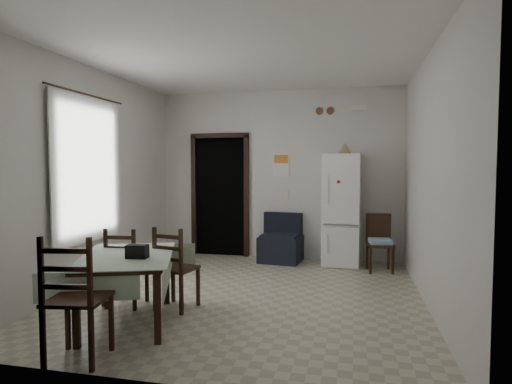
{
  "coord_description": "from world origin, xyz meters",
  "views": [
    {
      "loc": [
        1.26,
        -5.07,
        1.59
      ],
      "look_at": [
        0.0,
        0.5,
        1.25
      ],
      "focal_mm": 30.0,
      "sensor_mm": 36.0,
      "label": 1
    }
  ],
  "objects_px": {
    "dining_chair_far_right": "(177,267)",
    "dining_chair_near_head": "(78,297)",
    "corner_chair": "(380,243)",
    "navy_seat": "(281,238)",
    "dining_table": "(128,289)",
    "dining_chair_far_left": "(127,266)",
    "fridge": "(342,210)"
  },
  "relations": [
    {
      "from": "dining_table",
      "to": "fridge",
      "type": "bearing_deg",
      "value": 35.98
    },
    {
      "from": "dining_chair_far_right",
      "to": "dining_chair_near_head",
      "type": "bearing_deg",
      "value": 90.12
    },
    {
      "from": "fridge",
      "to": "navy_seat",
      "type": "xyz_separation_m",
      "value": [
        -1.0,
        0.0,
        -0.5
      ]
    },
    {
      "from": "fridge",
      "to": "dining_chair_near_head",
      "type": "bearing_deg",
      "value": -112.27
    },
    {
      "from": "navy_seat",
      "to": "dining_chair_far_left",
      "type": "height_order",
      "value": "dining_chair_far_left"
    },
    {
      "from": "fridge",
      "to": "corner_chair",
      "type": "height_order",
      "value": "fridge"
    },
    {
      "from": "navy_seat",
      "to": "dining_chair_near_head",
      "type": "relative_size",
      "value": 0.76
    },
    {
      "from": "fridge",
      "to": "dining_chair_far_right",
      "type": "relative_size",
      "value": 1.93
    },
    {
      "from": "navy_seat",
      "to": "dining_table",
      "type": "bearing_deg",
      "value": -102.38
    },
    {
      "from": "corner_chair",
      "to": "navy_seat",
      "type": "bearing_deg",
      "value": 160.52
    },
    {
      "from": "navy_seat",
      "to": "dining_table",
      "type": "relative_size",
      "value": 0.6
    },
    {
      "from": "dining_table",
      "to": "dining_chair_near_head",
      "type": "bearing_deg",
      "value": -107.94
    },
    {
      "from": "navy_seat",
      "to": "corner_chair",
      "type": "distance_m",
      "value": 1.61
    },
    {
      "from": "dining_chair_near_head",
      "to": "dining_table",
      "type": "bearing_deg",
      "value": -96.55
    },
    {
      "from": "corner_chair",
      "to": "dining_chair_far_left",
      "type": "bearing_deg",
      "value": -149.35
    },
    {
      "from": "fridge",
      "to": "corner_chair",
      "type": "distance_m",
      "value": 0.82
    },
    {
      "from": "dining_table",
      "to": "dining_chair_far_left",
      "type": "xyz_separation_m",
      "value": [
        -0.29,
        0.5,
        0.1
      ]
    },
    {
      "from": "dining_chair_far_right",
      "to": "dining_chair_near_head",
      "type": "distance_m",
      "value": 1.41
    },
    {
      "from": "navy_seat",
      "to": "dining_chair_near_head",
      "type": "height_order",
      "value": "dining_chair_near_head"
    },
    {
      "from": "navy_seat",
      "to": "dining_chair_far_left",
      "type": "bearing_deg",
      "value": -110.95
    },
    {
      "from": "dining_chair_far_left",
      "to": "dining_chair_far_right",
      "type": "xyz_separation_m",
      "value": [
        0.6,
        0.03,
        0.01
      ]
    },
    {
      "from": "navy_seat",
      "to": "dining_table",
      "type": "distance_m",
      "value": 3.29
    },
    {
      "from": "dining_table",
      "to": "corner_chair",
      "type": "bearing_deg",
      "value": 25.84
    },
    {
      "from": "dining_chair_far_right",
      "to": "dining_chair_near_head",
      "type": "xyz_separation_m",
      "value": [
        -0.27,
        -1.39,
        0.06
      ]
    },
    {
      "from": "navy_seat",
      "to": "dining_chair_far_left",
      "type": "xyz_separation_m",
      "value": [
        -1.35,
        -2.61,
        0.05
      ]
    },
    {
      "from": "dining_chair_far_right",
      "to": "dining_chair_near_head",
      "type": "relative_size",
      "value": 0.88
    },
    {
      "from": "corner_chair",
      "to": "dining_table",
      "type": "relative_size",
      "value": 0.65
    },
    {
      "from": "corner_chair",
      "to": "dining_chair_far_right",
      "type": "height_order",
      "value": "dining_chair_far_right"
    },
    {
      "from": "dining_table",
      "to": "dining_chair_far_left",
      "type": "relative_size",
      "value": 1.48
    },
    {
      "from": "dining_chair_near_head",
      "to": "dining_chair_far_right",
      "type": "bearing_deg",
      "value": -110.14
    },
    {
      "from": "corner_chair",
      "to": "dining_chair_far_left",
      "type": "height_order",
      "value": "dining_chair_far_left"
    },
    {
      "from": "corner_chair",
      "to": "dining_chair_near_head",
      "type": "bearing_deg",
      "value": -132.71
    }
  ]
}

